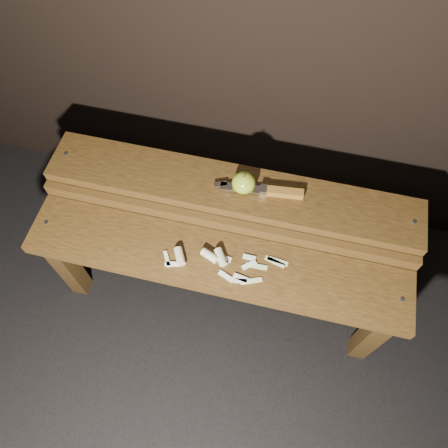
% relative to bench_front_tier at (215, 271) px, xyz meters
% --- Properties ---
extents(ground, '(60.00, 60.00, 0.00)m').
position_rel_bench_front_tier_xyz_m(ground, '(0.00, 0.06, -0.35)').
color(ground, black).
extents(bench_front_tier, '(1.20, 0.20, 0.42)m').
position_rel_bench_front_tier_xyz_m(bench_front_tier, '(0.00, 0.00, 0.00)').
color(bench_front_tier, '#32200C').
rests_on(bench_front_tier, ground).
extents(bench_rear_tier, '(1.20, 0.21, 0.50)m').
position_rel_bench_front_tier_xyz_m(bench_rear_tier, '(0.00, 0.23, 0.06)').
color(bench_rear_tier, '#32200C').
rests_on(bench_rear_tier, ground).
extents(apple, '(0.07, 0.07, 0.08)m').
position_rel_bench_front_tier_xyz_m(apple, '(0.04, 0.23, 0.18)').
color(apple, olive).
rests_on(apple, bench_rear_tier).
extents(knife, '(0.28, 0.05, 0.02)m').
position_rel_bench_front_tier_xyz_m(knife, '(0.13, 0.24, 0.16)').
color(knife, brown).
rests_on(knife, bench_rear_tier).
extents(apple_scraps, '(0.38, 0.11, 0.03)m').
position_rel_bench_front_tier_xyz_m(apple_scraps, '(-0.01, 0.00, 0.08)').
color(apple_scraps, beige).
rests_on(apple_scraps, bench_front_tier).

